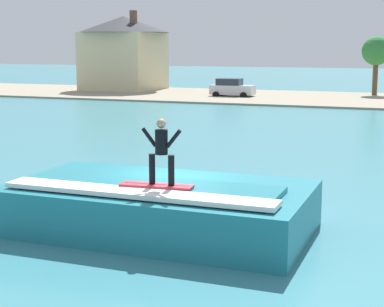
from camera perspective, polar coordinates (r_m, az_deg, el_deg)
name	(u,v)px	position (r m, az deg, el deg)	size (l,w,h in m)	color
ground_plane	(173,218)	(18.05, -1.81, -6.01)	(260.00, 260.00, 0.00)	teal
wave_crest	(159,206)	(16.78, -3.07, -4.90)	(8.01, 4.45, 1.41)	teal
surfboard	(156,185)	(15.77, -3.30, -2.96)	(1.92, 0.65, 0.06)	#D8333F
surfer	(161,148)	(15.55, -2.84, 0.49)	(1.09, 0.32, 1.68)	black
shoreline_bank	(350,99)	(59.18, 14.39, 4.85)	(120.00, 16.70, 0.17)	gray
car_near_shore	(232,88)	(60.34, 3.69, 6.05)	(4.22, 2.15, 1.86)	silver
house_with_chimney	(124,50)	(69.67, -6.30, 9.47)	(10.07, 10.07, 8.71)	beige
tree_short_bushy	(376,52)	(64.22, 16.64, 8.97)	(2.86, 2.86, 5.92)	brown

